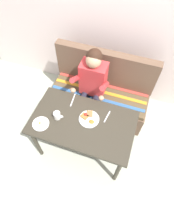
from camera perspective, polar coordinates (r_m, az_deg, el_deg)
ground_plane at (r=2.83m, az=-1.01°, el=-10.51°), size 8.00×8.00×0.00m
back_wall at (r=2.68m, az=8.85°, el=26.71°), size 4.40×0.10×2.60m
table at (r=2.25m, az=-1.26°, el=-4.03°), size 1.20×0.70×0.73m
couch at (r=2.93m, az=3.97°, el=5.26°), size 1.44×0.56×1.00m
person at (r=2.52m, az=1.41°, el=8.72°), size 0.45×0.61×1.21m
plate_breakfast at (r=2.19m, az=0.52°, el=-1.90°), size 0.24×0.24×0.05m
plate_eggs at (r=2.22m, az=-13.80°, el=-3.45°), size 0.19×0.19×0.04m
coffee_mug at (r=2.19m, az=-8.98°, el=-1.00°), size 0.12×0.08×0.09m
fork at (r=2.22m, az=6.09°, el=-1.40°), size 0.04×0.17×0.00m
knife at (r=2.36m, az=-4.30°, el=3.65°), size 0.03×0.20×0.00m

